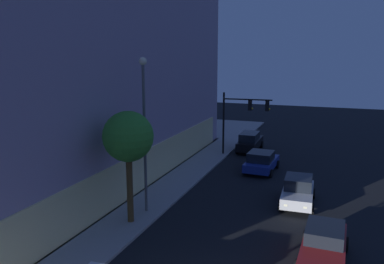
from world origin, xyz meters
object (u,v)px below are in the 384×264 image
car_red (324,245)px  car_black (250,142)px  car_silver (298,191)px  street_lamp_sidewalk (144,118)px  sidewalk_tree (128,138)px  car_blue (261,161)px  traffic_light_far_corner (242,112)px

car_red → car_black: bearing=21.4°
car_silver → car_black: bearing=24.8°
street_lamp_sidewalk → sidewalk_tree: bearing=175.6°
sidewalk_tree → car_red: (-0.53, -9.94, -3.97)m
sidewalk_tree → car_red: bearing=-93.0°
street_lamp_sidewalk → car_black: 17.48m
street_lamp_sidewalk → car_blue: size_ratio=2.03×
street_lamp_sidewalk → sidewalk_tree: street_lamp_sidewalk is taller
traffic_light_far_corner → car_black: bearing=-7.3°
sidewalk_tree → car_blue: bearing=-21.7°
car_red → traffic_light_far_corner: bearing=24.8°
car_silver → traffic_light_far_corner: bearing=30.7°
street_lamp_sidewalk → car_silver: size_ratio=2.08×
street_lamp_sidewalk → car_black: bearing=-8.3°
car_blue → traffic_light_far_corner: bearing=32.6°
car_silver → car_blue: size_ratio=0.98×
street_lamp_sidewalk → car_black: (16.68, -2.44, -4.64)m
car_red → car_black: size_ratio=1.01×
car_red → car_silver: car_silver is taller
car_silver → car_black: (12.13, 5.61, 0.09)m
car_red → car_blue: 13.64m
sidewalk_tree → car_blue: size_ratio=1.40×
street_lamp_sidewalk → car_red: 11.11m
car_red → car_silver: (6.68, 1.76, 0.02)m
car_red → car_black: 20.20m
street_lamp_sidewalk → car_blue: (10.51, -4.69, -4.76)m
traffic_light_far_corner → car_silver: 11.97m
car_silver → car_blue: bearing=29.4°
traffic_light_far_corner → car_red: bearing=-155.2°
street_lamp_sidewalk → car_silver: bearing=-60.6°
traffic_light_far_corner → sidewalk_tree: bearing=171.9°
car_red → car_blue: bearing=22.1°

